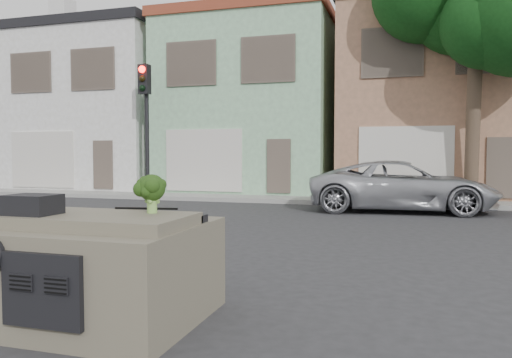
% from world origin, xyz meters
% --- Properties ---
extents(ground_plane, '(120.00, 120.00, 0.00)m').
position_xyz_m(ground_plane, '(0.00, 0.00, 0.00)').
color(ground_plane, '#303033').
rests_on(ground_plane, ground).
extents(sidewalk, '(40.00, 3.00, 0.15)m').
position_xyz_m(sidewalk, '(0.00, 10.50, 0.07)').
color(sidewalk, gray).
rests_on(sidewalk, ground).
extents(townhouse_white, '(7.20, 8.20, 7.55)m').
position_xyz_m(townhouse_white, '(-11.00, 14.50, 3.77)').
color(townhouse_white, white).
rests_on(townhouse_white, ground).
extents(townhouse_mint, '(7.20, 8.20, 7.55)m').
position_xyz_m(townhouse_mint, '(-3.50, 14.50, 3.77)').
color(townhouse_mint, '#92C59A').
rests_on(townhouse_mint, ground).
extents(townhouse_tan, '(7.20, 8.20, 7.55)m').
position_xyz_m(townhouse_tan, '(4.00, 14.50, 3.77)').
color(townhouse_tan, '#A37357').
rests_on(townhouse_tan, ground).
extents(silver_pickup, '(5.57, 2.85, 1.51)m').
position_xyz_m(silver_pickup, '(2.88, 7.93, 0.00)').
color(silver_pickup, '#B0B1B8').
rests_on(silver_pickup, ground).
extents(traffic_signal, '(0.40, 0.40, 5.10)m').
position_xyz_m(traffic_signal, '(-6.50, 9.50, 2.55)').
color(traffic_signal, black).
rests_on(traffic_signal, ground).
extents(tree_near, '(4.40, 4.00, 8.50)m').
position_xyz_m(tree_near, '(5.00, 9.80, 4.25)').
color(tree_near, '#103A11').
rests_on(tree_near, ground).
extents(car_dashboard, '(2.00, 1.80, 1.12)m').
position_xyz_m(car_dashboard, '(0.00, -3.00, 0.56)').
color(car_dashboard, '#66604E').
rests_on(car_dashboard, ground).
extents(instrument_hump, '(0.48, 0.38, 0.20)m').
position_xyz_m(instrument_hump, '(-0.58, -3.35, 1.22)').
color(instrument_hump, black).
rests_on(instrument_hump, car_dashboard).
extents(wiper_arm, '(0.69, 0.15, 0.02)m').
position_xyz_m(wiper_arm, '(0.28, -2.62, 1.13)').
color(wiper_arm, black).
rests_on(wiper_arm, car_dashboard).
extents(broccoli, '(0.46, 0.46, 0.41)m').
position_xyz_m(broccoli, '(0.50, -2.89, 1.32)').
color(broccoli, '#1C350E').
rests_on(broccoli, car_dashboard).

